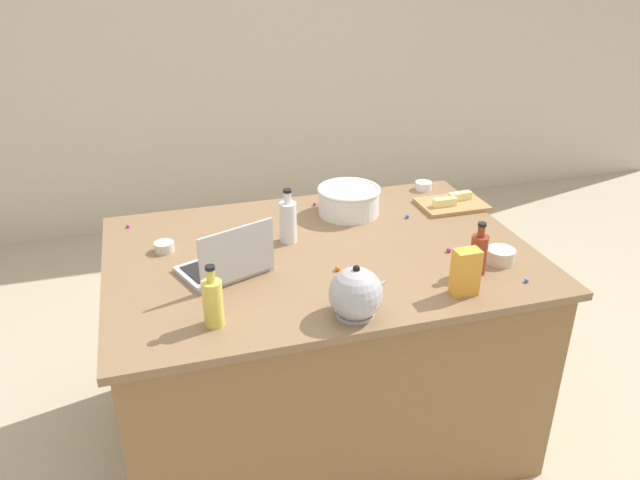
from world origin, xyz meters
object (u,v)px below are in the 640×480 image
at_px(ramekin_small, 501,256).
at_px(kettle, 356,294).
at_px(cutting_board, 452,204).
at_px(butter_stick_left, 445,202).
at_px(ramekin_medium, 423,186).
at_px(butter_stick_right, 460,196).
at_px(bottle_oil, 213,302).
at_px(candy_bag, 466,272).
at_px(bottle_vinegar, 288,221).
at_px(ramekin_wide, 164,247).
at_px(bottle_soy, 479,253).
at_px(laptop, 228,263).
at_px(mixing_bowl_large, 349,200).

bearing_deg(ramekin_small, kettle, -163.87).
distance_m(cutting_board, butter_stick_left, 0.06).
xyz_separation_m(cutting_board, ramekin_medium, (-0.04, 0.23, 0.01)).
relative_size(butter_stick_right, ramekin_small, 1.01).
height_order(bottle_oil, candy_bag, bottle_oil).
bearing_deg(butter_stick_right, ramekin_medium, 113.60).
xyz_separation_m(butter_stick_right, ramekin_medium, (-0.09, 0.21, -0.02)).
distance_m(bottle_vinegar, ramekin_wide, 0.50).
bearing_deg(ramekin_medium, bottle_oil, -142.26).
relative_size(bottle_soy, butter_stick_left, 1.85).
distance_m(laptop, butter_stick_left, 1.10).
height_order(bottle_vinegar, ramekin_small, bottle_vinegar).
bearing_deg(mixing_bowl_large, candy_bag, -78.15).
bearing_deg(cutting_board, candy_bag, -114.31).
relative_size(mixing_bowl_large, ramekin_medium, 3.53).
bearing_deg(kettle, butter_stick_left, 46.32).
relative_size(mixing_bowl_large, butter_stick_left, 2.58).
height_order(bottle_vinegar, cutting_board, bottle_vinegar).
relative_size(cutting_board, candy_bag, 1.77).
bearing_deg(cutting_board, laptop, -162.44).
bearing_deg(kettle, bottle_vinegar, 97.83).
height_order(bottle_oil, butter_stick_left, bottle_oil).
relative_size(kettle, ramekin_small, 1.95).
distance_m(bottle_oil, butter_stick_left, 1.31).
height_order(mixing_bowl_large, cutting_board, mixing_bowl_large).
bearing_deg(mixing_bowl_large, ramekin_small, -55.95).
bearing_deg(butter_stick_right, bottle_soy, -112.49).
relative_size(mixing_bowl_large, bottle_oil, 1.32).
relative_size(bottle_oil, ramekin_small, 1.97).
bearing_deg(butter_stick_right, kettle, -135.92).
bearing_deg(ramekin_small, cutting_board, 82.04).
distance_m(bottle_vinegar, butter_stick_left, 0.78).
bearing_deg(kettle, butter_stick_right, 44.08).
distance_m(bottle_vinegar, bottle_soy, 0.76).
xyz_separation_m(bottle_oil, candy_bag, (0.87, -0.05, -0.00)).
height_order(butter_stick_left, ramekin_small, same).
distance_m(laptop, ramekin_small, 1.04).
xyz_separation_m(kettle, ramekin_small, (0.66, 0.19, -0.05)).
height_order(bottle_soy, ramekin_wide, bottle_soy).
distance_m(mixing_bowl_large, ramekin_medium, 0.48).
height_order(cutting_board, ramekin_wide, ramekin_wide).
relative_size(bottle_oil, ramekin_wide, 2.74).
bearing_deg(ramekin_wide, laptop, -50.24).
distance_m(kettle, ramekin_small, 0.69).
xyz_separation_m(ramekin_small, ramekin_wide, (-1.23, 0.46, -0.01)).
relative_size(bottle_vinegar, kettle, 1.07).
bearing_deg(butter_stick_left, bottle_soy, -105.03).
relative_size(butter_stick_right, ramekin_medium, 1.37).
height_order(laptop, bottle_oil, laptop).
xyz_separation_m(bottle_soy, cutting_board, (0.20, 0.60, -0.07)).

